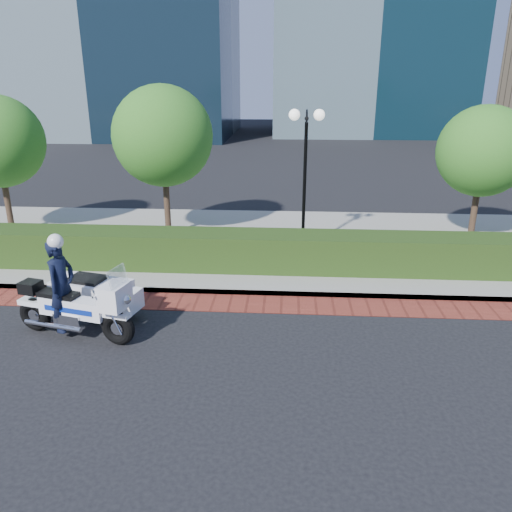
# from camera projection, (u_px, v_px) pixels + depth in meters

# --- Properties ---
(ground) EXTENTS (120.00, 120.00, 0.00)m
(ground) POSITION_uv_depth(u_px,v_px,m) (261.00, 334.00, 10.68)
(ground) COLOR black
(ground) RESTS_ON ground
(brick_strip) EXTENTS (60.00, 1.00, 0.01)m
(brick_strip) POSITION_uv_depth(u_px,v_px,m) (264.00, 304.00, 12.09)
(brick_strip) COLOR maroon
(brick_strip) RESTS_ON ground
(sidewalk) EXTENTS (60.00, 8.00, 0.15)m
(sidewalk) POSITION_uv_depth(u_px,v_px,m) (271.00, 244.00, 16.29)
(sidewalk) COLOR gray
(sidewalk) RESTS_ON ground
(hedge_main) EXTENTS (18.00, 1.20, 1.00)m
(hedge_main) POSITION_uv_depth(u_px,v_px,m) (268.00, 251.00, 13.85)
(hedge_main) COLOR black
(hedge_main) RESTS_ON sidewalk
(lamppost) EXTENTS (1.02, 0.70, 4.21)m
(lamppost) POSITION_uv_depth(u_px,v_px,m) (305.00, 159.00, 14.51)
(lamppost) COLOR black
(lamppost) RESTS_ON sidewalk
(tree_b) EXTENTS (3.20, 3.20, 4.89)m
(tree_b) POSITION_uv_depth(u_px,v_px,m) (163.00, 136.00, 15.85)
(tree_b) COLOR #332319
(tree_b) RESTS_ON sidewalk
(tree_c) EXTENTS (2.80, 2.80, 4.30)m
(tree_c) POSITION_uv_depth(u_px,v_px,m) (483.00, 151.00, 15.37)
(tree_c) COLOR #332319
(tree_c) RESTS_ON sidewalk
(police_motorcycle) EXTENTS (2.76, 2.29, 2.26)m
(police_motorcycle) POSITION_uv_depth(u_px,v_px,m) (80.00, 295.00, 10.70)
(police_motorcycle) COLOR black
(police_motorcycle) RESTS_ON ground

